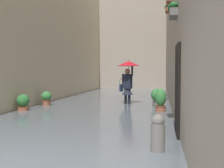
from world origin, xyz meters
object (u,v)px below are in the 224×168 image
at_px(person_wading, 128,74).
at_px(potted_plant_far_right, 23,104).
at_px(potted_plant_near_left, 161,102).
at_px(mooring_bollard, 158,138).
at_px(potted_plant_far_left, 157,98).
at_px(potted_plant_mid_right, 46,99).

xyz_separation_m(person_wading, potted_plant_far_right, (3.53, 2.69, -1.09)).
xyz_separation_m(potted_plant_far_right, potted_plant_near_left, (-4.95, -0.70, 0.10)).
height_order(potted_plant_near_left, mooring_bollard, potted_plant_near_left).
height_order(potted_plant_far_right, potted_plant_near_left, potted_plant_near_left).
bearing_deg(potted_plant_far_left, potted_plant_near_left, 95.56).
height_order(person_wading, potted_plant_near_left, person_wading).
bearing_deg(person_wading, potted_plant_far_left, 157.06).
relative_size(potted_plant_near_left, potted_plant_far_left, 1.09).
bearing_deg(potted_plant_mid_right, potted_plant_near_left, 169.43).
bearing_deg(person_wading, potted_plant_near_left, 125.46).
height_order(potted_plant_mid_right, mooring_bollard, mooring_bollard).
bearing_deg(person_wading, potted_plant_mid_right, 18.39).
bearing_deg(mooring_bollard, potted_plant_near_left, -90.51).
bearing_deg(potted_plant_near_left, potted_plant_far_left, -84.44).
xyz_separation_m(potted_plant_far_left, mooring_bollard, (-0.10, 6.43, -0.10)).
relative_size(potted_plant_near_left, potted_plant_mid_right, 1.28).
xyz_separation_m(person_wading, mooring_bollard, (-1.38, 6.97, -1.08)).
bearing_deg(potted_plant_far_right, person_wading, -142.68).
height_order(person_wading, potted_plant_mid_right, person_wading).
relative_size(potted_plant_far_left, mooring_bollard, 1.08).
bearing_deg(potted_plant_far_left, mooring_bollard, 90.86).
bearing_deg(potted_plant_far_left, potted_plant_far_right, 24.08).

